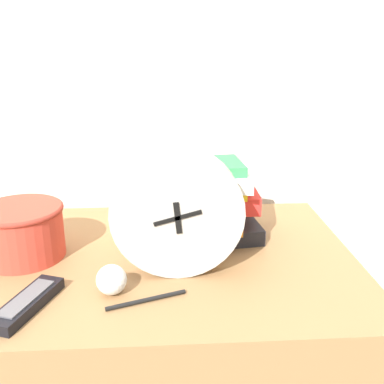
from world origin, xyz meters
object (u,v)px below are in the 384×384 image
at_px(basket, 21,230).
at_px(desk_clock, 177,214).
at_px(crumpled_paper_ball, 111,280).
at_px(pen, 146,300).
at_px(book_stack, 205,201).
at_px(tv_remote, 27,303).

bearing_deg(basket, desk_clock, -16.19).
relative_size(basket, crumpled_paper_ball, 3.24).
distance_m(crumpled_paper_ball, pen, 0.08).
bearing_deg(desk_clock, basket, 163.81).
bearing_deg(book_stack, desk_clock, -111.76).
xyz_separation_m(desk_clock, basket, (-0.33, 0.10, -0.07)).
height_order(desk_clock, pen, desk_clock).
height_order(book_stack, crumpled_paper_ball, book_stack).
bearing_deg(desk_clock, book_stack, 68.24).
height_order(desk_clock, crumpled_paper_ball, desk_clock).
xyz_separation_m(book_stack, basket, (-0.40, -0.08, -0.03)).
bearing_deg(pen, book_stack, 64.75).
height_order(basket, pen, basket).
relative_size(tv_remote, pen, 1.18).
relative_size(book_stack, basket, 1.36).
relative_size(book_stack, pen, 1.74).
bearing_deg(tv_remote, book_stack, 39.80).
bearing_deg(basket, pen, -35.99).
bearing_deg(basket, crumpled_paper_ball, -38.33).
distance_m(basket, tv_remote, 0.22).
bearing_deg(book_stack, tv_remote, -140.20).
height_order(desk_clock, book_stack, desk_clock).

